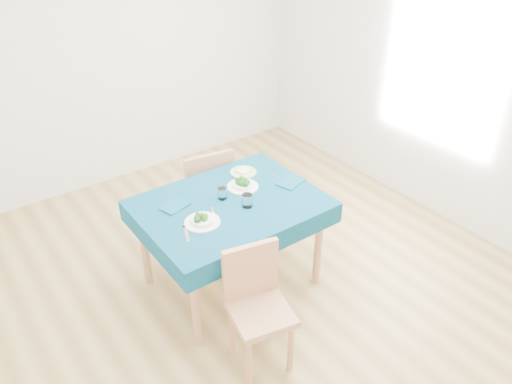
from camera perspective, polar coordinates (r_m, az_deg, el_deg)
room_shell at (r=3.33m, az=-0.00°, el=7.30°), size 4.02×4.52×2.73m
table at (r=3.84m, az=-2.83°, el=-5.92°), size 1.30×0.99×0.76m
chair_near at (r=3.20m, az=0.56°, el=-13.26°), size 0.45×0.48×0.93m
chair_far at (r=4.39m, az=-6.19°, el=1.69°), size 0.50×0.53×1.07m
bowl_near at (r=3.40m, az=-6.18°, el=-3.02°), size 0.25×0.25×0.07m
bowl_far at (r=3.78m, az=-1.53°, el=1.00°), size 0.24×0.24×0.07m
fork_near at (r=3.34m, az=-7.94°, el=-4.73°), size 0.10×0.19×0.00m
knife_near at (r=3.48m, az=-4.74°, el=-2.72°), size 0.09×0.21×0.00m
fork_far at (r=3.76m, az=-3.03°, el=0.21°), size 0.07×0.16×0.00m
knife_far at (r=3.93m, az=2.39°, el=1.76°), size 0.06×0.19×0.00m
napkin_near at (r=3.61m, az=-9.27°, el=-1.63°), size 0.22×0.18×0.01m
napkin_far at (r=3.86m, az=3.99°, el=1.15°), size 0.24×0.20×0.01m
tumbler_center at (r=3.65m, az=-3.89°, el=-0.17°), size 0.07×0.07×0.09m
tumbler_side at (r=3.55m, az=-1.02°, el=-0.98°), size 0.08×0.08×0.10m
side_plate at (r=3.99m, az=-1.46°, el=2.28°), size 0.21×0.21×0.01m
bread_slice at (r=3.98m, az=-1.46°, el=2.44°), size 0.12×0.12×0.01m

